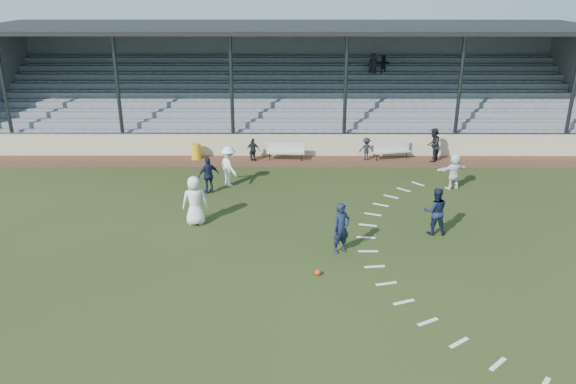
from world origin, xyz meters
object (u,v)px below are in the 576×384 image
at_px(football, 318,272).
at_px(official, 433,145).
at_px(trash_bin, 196,151).
at_px(bench_right, 392,149).
at_px(player_navy_lead, 341,228).
at_px(player_white_lead, 195,201).
at_px(bench_left, 285,150).

height_order(football, official, official).
xyz_separation_m(football, official, (6.60, 12.22, 0.81)).
bearing_deg(trash_bin, football, -64.83).
bearing_deg(bench_right, player_navy_lead, -121.76).
bearing_deg(player_navy_lead, player_white_lead, 126.40).
bearing_deg(trash_bin, player_navy_lead, -58.11).
xyz_separation_m(bench_left, trash_bin, (-4.77, 0.18, -0.14)).
distance_m(bench_left, official, 7.76).
bearing_deg(official, bench_right, -72.43).
height_order(trash_bin, player_white_lead, player_white_lead).
height_order(bench_left, player_white_lead, player_white_lead).
relative_size(bench_left, player_navy_lead, 1.10).
bearing_deg(football, player_white_lead, 138.45).
xyz_separation_m(trash_bin, player_white_lead, (1.30, -8.50, 0.54)).
relative_size(bench_right, trash_bin, 2.40).
height_order(bench_right, official, official).
distance_m(trash_bin, player_navy_lead, 12.87).
bearing_deg(player_white_lead, trash_bin, -92.49).
distance_m(bench_left, bench_right, 5.66).
xyz_separation_m(trash_bin, player_navy_lead, (6.80, -10.92, 0.48)).
xyz_separation_m(bench_right, football, (-4.51, -12.60, -0.48)).
bearing_deg(bench_left, player_navy_lead, -75.22).
bearing_deg(bench_right, player_white_lead, -150.37).
distance_m(trash_bin, football, 13.92).
bearing_deg(official, player_navy_lead, -0.51).
bearing_deg(player_white_lead, official, -155.27).
bearing_deg(football, player_navy_lead, 62.27).
xyz_separation_m(bench_left, player_navy_lead, (2.03, -10.74, 0.34)).
distance_m(football, player_navy_lead, 2.06).
relative_size(football, player_white_lead, 0.10).
height_order(player_white_lead, player_navy_lead, player_white_lead).
bearing_deg(player_navy_lead, bench_left, 70.84).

